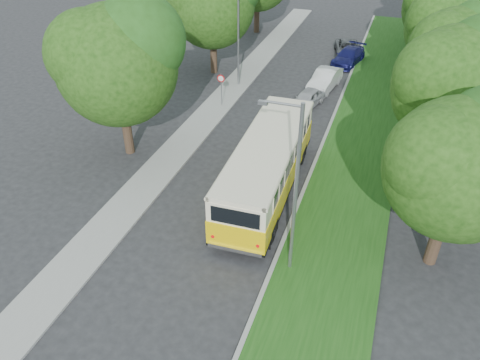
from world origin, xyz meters
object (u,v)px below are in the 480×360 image
(car_silver, at_px, (307,99))
(lamppost_near, at_px, (294,187))
(lamppost_far, at_px, (237,34))
(vintage_bus, at_px, (267,168))
(car_blue, at_px, (349,56))
(car_grey, at_px, (347,49))
(car_white, at_px, (325,80))

(car_silver, bearing_deg, lamppost_near, -65.31)
(lamppost_near, bearing_deg, lamppost_far, 115.71)
(lamppost_near, height_order, vintage_bus, lamppost_near)
(car_blue, bearing_deg, lamppost_far, -123.18)
(car_blue, xyz_separation_m, car_grey, (-0.41, 2.15, -0.04))
(vintage_bus, relative_size, car_white, 2.43)
(car_grey, bearing_deg, car_blue, -91.61)
(car_blue, distance_m, car_grey, 2.19)
(lamppost_near, xyz_separation_m, vintage_bus, (-2.51, 5.12, -2.73))
(car_white, bearing_deg, car_silver, -90.62)
(lamppost_far, relative_size, car_white, 1.65)
(lamppost_far, distance_m, car_grey, 12.76)
(lamppost_far, height_order, car_white, lamppost_far)
(car_silver, relative_size, car_white, 0.81)
(lamppost_far, bearing_deg, car_blue, 45.26)
(car_silver, height_order, car_grey, car_grey)
(lamppost_near, bearing_deg, car_silver, 99.60)
(lamppost_near, relative_size, car_blue, 1.71)
(car_silver, bearing_deg, vintage_bus, -73.53)
(car_white, bearing_deg, lamppost_near, -75.11)
(lamppost_far, xyz_separation_m, car_grey, (7.26, 9.90, -3.48))
(lamppost_near, height_order, car_white, lamppost_near)
(car_silver, relative_size, car_grey, 0.81)
(car_silver, relative_size, car_blue, 0.79)
(vintage_bus, distance_m, car_white, 15.01)
(lamppost_far, height_order, car_silver, lamppost_far)
(lamppost_far, xyz_separation_m, car_silver, (6.12, -2.02, -3.49))
(lamppost_far, bearing_deg, lamppost_near, -64.29)
(lamppost_near, bearing_deg, vintage_bus, 116.16)
(car_white, distance_m, car_grey, 8.31)
(lamppost_near, relative_size, vintage_bus, 0.72)
(car_white, bearing_deg, car_grey, 94.86)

